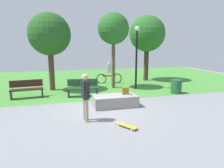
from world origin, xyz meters
name	(u,v)px	position (x,y,z in m)	size (l,w,h in m)	color
ground_plane	(103,107)	(0.00, 0.00, 0.00)	(28.00, 28.00, 0.00)	gray
grass_lawn	(83,79)	(0.00, 7.54, 0.00)	(26.60, 12.92, 0.01)	#478C38
concrete_ledge	(115,101)	(0.55, -0.03, 0.25)	(1.92, 0.95, 0.49)	gray
backpack_on_ledge	(125,91)	(1.06, 0.08, 0.65)	(0.28, 0.20, 0.32)	olive
skater_performing_trick	(85,94)	(-0.93, -1.47, 0.99)	(0.26, 0.42, 1.70)	tan
skateboard_by_ledge	(126,126)	(0.28, -2.39, 0.06)	(0.60, 0.78, 0.08)	gold
park_bench_near_lamppost	(27,89)	(-3.43, 2.56, 0.48)	(1.64, 0.65, 0.91)	#331E14
park_bench_far_right	(83,87)	(-0.61, 2.11, 0.48)	(1.64, 0.66, 0.91)	#1E4223
tree_slender_maple	(147,34)	(4.72, 5.96, 3.50)	(2.68, 2.68, 4.88)	#42301E
tree_tall_oak	(50,35)	(-2.22, 4.16, 3.26)	(2.45, 2.45, 4.52)	#4C3823
tree_broad_elm	(113,29)	(1.53, 3.86, 3.63)	(1.91, 1.91, 4.63)	brown
lamp_post	(137,51)	(2.79, 3.17, 2.33)	(0.28, 0.28, 3.78)	black
trash_bin	(176,87)	(4.55, 1.46, 0.39)	(0.59, 0.59, 0.77)	#1E592D
cyclist_on_bicycle	(109,74)	(1.66, 5.46, 0.63)	(1.82, 0.26, 1.52)	black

